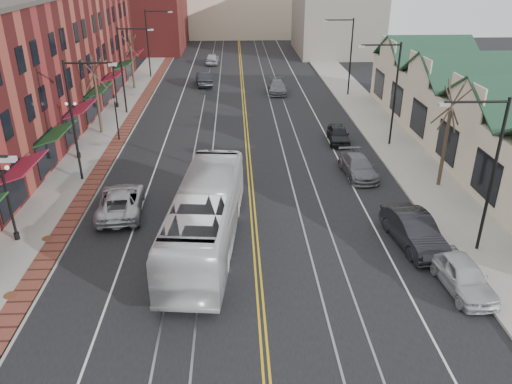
{
  "coord_description": "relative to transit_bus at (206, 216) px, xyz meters",
  "views": [
    {
      "loc": [
        -0.98,
        -15.69,
        13.93
      ],
      "look_at": [
        0.12,
        9.44,
        2.0
      ],
      "focal_mm": 35.0,
      "sensor_mm": 36.0,
      "label": 1
    }
  ],
  "objects": [
    {
      "name": "distant_car_far",
      "position": [
        -1.43,
        49.25,
        -0.97
      ],
      "size": [
        2.0,
        4.56,
        1.53
      ],
      "primitive_type": "imported",
      "rotation": [
        0.0,
        0.0,
        3.1
      ],
      "color": "#AAADB1",
      "rests_on": "ground"
    },
    {
      "name": "building_right",
      "position": [
        20.6,
        12.8,
        0.57
      ],
      "size": [
        8.0,
        36.0,
        4.6
      ],
      "primitive_type": "cube",
      "color": "beige",
      "rests_on": "ground"
    },
    {
      "name": "parked_car_d",
      "position": [
        10.1,
        15.77,
        -1.04
      ],
      "size": [
        1.86,
        4.11,
        1.37
      ],
      "primitive_type": "imported",
      "rotation": [
        0.0,
        0.0,
        -0.06
      ],
      "color": "black",
      "rests_on": "ground"
    },
    {
      "name": "streetlight_l_2",
      "position": [
        -8.45,
        24.8,
        3.3
      ],
      "size": [
        3.33,
        0.25,
        8.0
      ],
      "color": "black",
      "rests_on": "sidewalk_left"
    },
    {
      "name": "streetlight_r_2",
      "position": [
        13.64,
        30.8,
        3.3
      ],
      "size": [
        3.33,
        0.25,
        8.0
      ],
      "color": "black",
      "rests_on": "sidewalk_right"
    },
    {
      "name": "manhole_mid",
      "position": [
        -8.6,
        -4.2,
        -1.57
      ],
      "size": [
        0.6,
        0.6,
        0.02
      ],
      "primitive_type": "cylinder",
      "color": "#592D19",
      "rests_on": "sidewalk_left"
    },
    {
      "name": "parked_suv",
      "position": [
        -5.26,
        3.97,
        -0.97
      ],
      "size": [
        3.04,
        5.69,
        1.52
      ],
      "primitive_type": "imported",
      "rotation": [
        0.0,
        0.0,
        3.24
      ],
      "color": "#B3B3BA",
      "rests_on": "ground"
    },
    {
      "name": "lamppost_l_3",
      "position": [
        -10.2,
        26.8,
        0.47
      ],
      "size": [
        0.84,
        0.28,
        4.27
      ],
      "color": "black",
      "rests_on": "sidewalk_left"
    },
    {
      "name": "lamppost_l_1",
      "position": [
        -10.2,
        0.8,
        0.47
      ],
      "size": [
        0.84,
        0.28,
        4.27
      ],
      "color": "black",
      "rests_on": "sidewalk_left"
    },
    {
      "name": "parked_car_a",
      "position": [
        11.9,
        -4.38,
        -0.99
      ],
      "size": [
        2.04,
        4.45,
        1.48
      ],
      "primitive_type": "imported",
      "rotation": [
        0.0,
        0.0,
        0.07
      ],
      "color": "#BABDC2",
      "rests_on": "ground"
    },
    {
      "name": "streetlight_l_1",
      "position": [
        -8.45,
        8.8,
        3.3
      ],
      "size": [
        3.33,
        0.25,
        8.0
      ],
      "color": "black",
      "rests_on": "sidewalk_left"
    },
    {
      "name": "ground",
      "position": [
        2.6,
        -7.2,
        -1.73
      ],
      "size": [
        160.0,
        160.0,
        0.0
      ],
      "primitive_type": "plane",
      "color": "black",
      "rests_on": "ground"
    },
    {
      "name": "manhole_far",
      "position": [
        -8.6,
        0.8,
        -1.57
      ],
      "size": [
        0.6,
        0.6,
        0.02
      ],
      "primitive_type": "cylinder",
      "color": "#592D19",
      "rests_on": "sidewalk_left"
    },
    {
      "name": "distant_car_right",
      "position": [
        6.43,
        32.36,
        -1.03
      ],
      "size": [
        2.1,
        4.86,
        1.39
      ],
      "primitive_type": "imported",
      "rotation": [
        0.0,
        0.0,
        -0.03
      ],
      "color": "slate",
      "rests_on": "ground"
    },
    {
      "name": "tree_left_far",
      "position": [
        -9.9,
        34.8,
        1.55
      ],
      "size": [
        1.66,
        1.28,
        6.02
      ],
      "color": "#382B21",
      "rests_on": "sidewalk_left"
    },
    {
      "name": "tree_right_mid",
      "position": [
        15.1,
        6.8,
        2.02
      ],
      "size": [
        1.9,
        1.46,
        6.93
      ],
      "color": "#382B21",
      "rests_on": "sidewalk_right"
    },
    {
      "name": "distant_car_left",
      "position": [
        -1.95,
        36.33,
        -0.94
      ],
      "size": [
        2.28,
        4.96,
        1.58
      ],
      "primitive_type": "imported",
      "rotation": [
        0.0,
        0.0,
        3.27
      ],
      "color": "black",
      "rests_on": "ground"
    },
    {
      "name": "parked_car_c",
      "position": [
        10.13,
        8.87,
        -1.04
      ],
      "size": [
        2.25,
        4.84,
        1.37
      ],
      "primitive_type": "imported",
      "rotation": [
        0.0,
        0.0,
        0.07
      ],
      "color": "slate",
      "rests_on": "ground"
    },
    {
      "name": "sidewalk_left",
      "position": [
        -9.4,
        12.8,
        -1.65
      ],
      "size": [
        4.0,
        120.0,
        0.15
      ],
      "primitive_type": "cube",
      "color": "gray",
      "rests_on": "ground"
    },
    {
      "name": "backdrop_right",
      "position": [
        17.6,
        57.8,
        3.77
      ],
      "size": [
        12.0,
        16.0,
        11.0
      ],
      "primitive_type": "cube",
      "color": "slate",
      "rests_on": "ground"
    },
    {
      "name": "parked_car_b",
      "position": [
        10.94,
        -0.44,
        -0.88
      ],
      "size": [
        2.4,
        5.31,
        1.69
      ],
      "primitive_type": "imported",
      "rotation": [
        0.0,
        0.0,
        0.12
      ],
      "color": "black",
      "rests_on": "ground"
    },
    {
      "name": "backdrop_mid",
      "position": [
        2.6,
        77.8,
        2.77
      ],
      "size": [
        22.0,
        14.0,
        9.0
      ],
      "primitive_type": "cube",
      "color": "beige",
      "rests_on": "ground"
    },
    {
      "name": "streetlight_r_0",
      "position": [
        13.64,
        -1.2,
        3.3
      ],
      "size": [
        3.33,
        0.25,
        8.0
      ],
      "color": "black",
      "rests_on": "sidewalk_right"
    },
    {
      "name": "lamppost_l_2",
      "position": [
        -10.2,
        12.8,
        0.47
      ],
      "size": [
        0.84,
        0.28,
        4.27
      ],
      "color": "black",
      "rests_on": "sidewalk_left"
    },
    {
      "name": "transit_bus",
      "position": [
        0.0,
        0.0,
        0.0
      ],
      "size": [
        4.14,
        12.64,
        3.46
      ],
      "primitive_type": "imported",
      "rotation": [
        0.0,
        0.0,
        3.04
      ],
      "color": "silver",
      "rests_on": "ground"
    },
    {
      "name": "traffic_signal",
      "position": [
        -8.0,
        16.8,
        0.62
      ],
      "size": [
        0.18,
        0.15,
        3.8
      ],
      "color": "black",
      "rests_on": "sidewalk_left"
    },
    {
      "name": "streetlight_l_3",
      "position": [
        -8.45,
        40.8,
        3.3
      ],
      "size": [
        3.33,
        0.25,
        8.0
      ],
      "color": "black",
      "rests_on": "sidewalk_left"
    },
    {
      "name": "sidewalk_right",
      "position": [
        14.6,
        12.8,
        -1.65
      ],
      "size": [
        4.0,
        120.0,
        0.15
      ],
      "primitive_type": "cube",
      "color": "gray",
      "rests_on": "ground"
    },
    {
      "name": "streetlight_r_1",
      "position": [
        13.64,
        14.8,
        3.3
      ],
      "size": [
        3.33,
        0.25,
        8.0
      ],
      "color": "black",
      "rests_on": "sidewalk_right"
    },
    {
      "name": "tree_left_near",
      "position": [
        -9.9,
        18.8,
        1.78
      ],
      "size": [
        1.78,
        1.37,
        6.48
      ],
      "color": "#382B21",
      "rests_on": "sidewalk_left"
    },
    {
      "name": "backdrop_left",
      "position": [
        -13.4,
        62.8,
        5.27
      ],
      "size": [
        14.0,
        18.0,
        14.0
      ],
      "primitive_type": "cube",
      "color": "maroon",
      "rests_on": "ground"
    },
    {
      "name": "building_left",
      "position": [
        -16.4,
        19.8,
        3.77
      ],
      "size": [
        10.0,
        50.0,
        11.0
      ],
      "primitive_type": "cube",
      "color": "maroon",
      "rests_on": "ground"
    }
  ]
}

